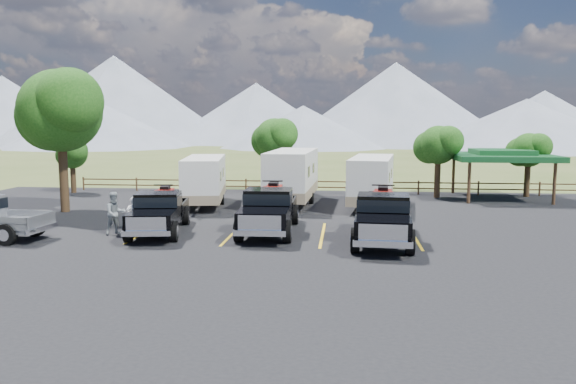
# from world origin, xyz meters

# --- Properties ---
(ground) EXTENTS (320.00, 320.00, 0.00)m
(ground) POSITION_xyz_m (0.00, 0.00, 0.00)
(ground) COLOR #445424
(ground) RESTS_ON ground
(asphalt_lot) EXTENTS (44.00, 34.00, 0.04)m
(asphalt_lot) POSITION_xyz_m (0.00, 3.00, 0.02)
(asphalt_lot) COLOR black
(asphalt_lot) RESTS_ON ground
(stall_lines) EXTENTS (12.12, 5.50, 0.01)m
(stall_lines) POSITION_xyz_m (0.00, 4.00, 0.04)
(stall_lines) COLOR yellow
(stall_lines) RESTS_ON asphalt_lot
(tree_big_nw) EXTENTS (5.54, 5.18, 7.84)m
(tree_big_nw) POSITION_xyz_m (-12.55, 9.03, 5.60)
(tree_big_nw) COLOR black
(tree_big_nw) RESTS_ON ground
(tree_ne_a) EXTENTS (3.11, 2.92, 4.76)m
(tree_ne_a) POSITION_xyz_m (8.97, 17.01, 3.48)
(tree_ne_a) COLOR black
(tree_ne_a) RESTS_ON ground
(tree_ne_b) EXTENTS (2.77, 2.59, 4.27)m
(tree_ne_b) POSITION_xyz_m (14.98, 18.01, 3.13)
(tree_ne_b) COLOR black
(tree_ne_b) RESTS_ON ground
(tree_north) EXTENTS (3.46, 3.24, 5.25)m
(tree_north) POSITION_xyz_m (-2.03, 19.02, 3.83)
(tree_north) COLOR black
(tree_north) RESTS_ON ground
(tree_nw_small) EXTENTS (2.59, 2.43, 3.85)m
(tree_nw_small) POSITION_xyz_m (-16.02, 17.01, 2.78)
(tree_nw_small) COLOR black
(tree_nw_small) RESTS_ON ground
(rail_fence) EXTENTS (36.12, 0.12, 1.00)m
(rail_fence) POSITION_xyz_m (2.00, 18.50, 0.61)
(rail_fence) COLOR #4E3621
(rail_fence) RESTS_ON ground
(pavilion) EXTENTS (6.20, 6.20, 3.22)m
(pavilion) POSITION_xyz_m (13.00, 17.00, 2.79)
(pavilion) COLOR #4E3621
(pavilion) RESTS_ON ground
(mountain_range) EXTENTS (209.00, 71.00, 20.00)m
(mountain_range) POSITION_xyz_m (-7.63, 105.98, 7.87)
(mountain_range) COLOR slate
(mountain_range) RESTS_ON ground
(rig_left) EXTENTS (2.88, 6.36, 2.05)m
(rig_left) POSITION_xyz_m (-5.35, 3.85, 1.03)
(rig_left) COLOR black
(rig_left) RESTS_ON asphalt_lot
(rig_center) EXTENTS (2.44, 6.68, 2.22)m
(rig_center) POSITION_xyz_m (-0.43, 4.44, 1.11)
(rig_center) COLOR black
(rig_center) RESTS_ON asphalt_lot
(rig_right) EXTENTS (2.70, 6.85, 2.25)m
(rig_right) POSITION_xyz_m (4.54, 2.92, 1.12)
(rig_right) COLOR black
(rig_right) RESTS_ON asphalt_lot
(trailer_left) EXTENTS (3.18, 8.33, 2.88)m
(trailer_left) POSITION_xyz_m (-5.33, 12.02, 1.55)
(trailer_left) COLOR white
(trailer_left) RESTS_ON asphalt_lot
(trailer_center) EXTENTS (2.73, 9.36, 3.25)m
(trailer_center) POSITION_xyz_m (-0.19, 13.00, 1.74)
(trailer_center) COLOR white
(trailer_center) RESTS_ON asphalt_lot
(trailer_right) EXTENTS (3.02, 8.53, 2.95)m
(trailer_right) POSITION_xyz_m (4.50, 12.25, 1.58)
(trailer_right) COLOR white
(trailer_right) RESTS_ON asphalt_lot
(person_a) EXTENTS (0.76, 0.67, 1.74)m
(person_a) POSITION_xyz_m (-6.18, 2.87, 0.91)
(person_a) COLOR white
(person_a) RESTS_ON asphalt_lot
(person_b) EXTENTS (1.17, 1.15, 1.90)m
(person_b) POSITION_xyz_m (-7.13, 3.17, 0.99)
(person_b) COLOR gray
(person_b) RESTS_ON asphalt_lot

